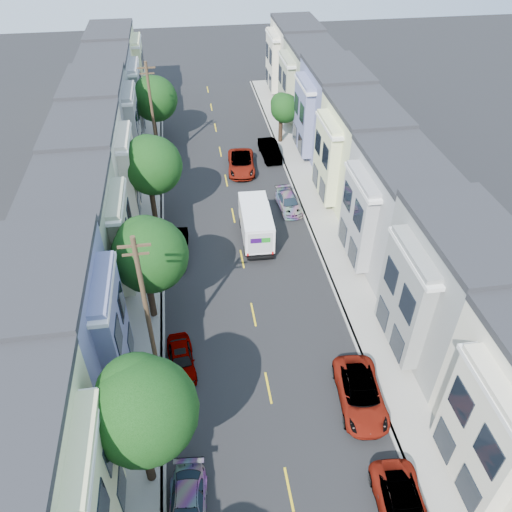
{
  "coord_description": "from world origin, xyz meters",
  "views": [
    {
      "loc": [
        -3.34,
        -17.47,
        24.08
      ],
      "look_at": [
        0.7,
        9.51,
        2.2
      ],
      "focal_mm": 35.0,
      "sensor_mm": 36.0,
      "label": 1
    }
  ],
  "objects_px": {
    "lead_sedan": "(241,163)",
    "parked_left_c": "(181,359)",
    "parked_left_b": "(187,509)",
    "parked_right_b": "(360,394)",
    "fedex_truck": "(256,223)",
    "parked_right_c": "(289,203)",
    "parked_right_a": "(403,511)",
    "tree_b": "(142,411)",
    "tree_e": "(154,99)",
    "parked_left_d": "(176,248)",
    "utility_pole_near": "(147,312)",
    "tree_d": "(151,166)",
    "utility_pole_far": "(153,116)",
    "tree_far_r": "(284,109)",
    "parked_right_d": "(270,150)",
    "tree_c": "(149,256)"
  },
  "relations": [
    {
      "from": "lead_sedan",
      "to": "parked_left_c",
      "type": "height_order",
      "value": "lead_sedan"
    },
    {
      "from": "parked_left_b",
      "to": "parked_right_b",
      "type": "xyz_separation_m",
      "value": [
        9.8,
        4.81,
        0.09
      ]
    },
    {
      "from": "fedex_truck",
      "to": "parked_right_c",
      "type": "height_order",
      "value": "fedex_truck"
    },
    {
      "from": "parked_right_a",
      "to": "parked_right_b",
      "type": "bearing_deg",
      "value": 94.53
    },
    {
      "from": "parked_right_c",
      "to": "tree_b",
      "type": "bearing_deg",
      "value": -119.91
    },
    {
      "from": "tree_e",
      "to": "fedex_truck",
      "type": "height_order",
      "value": "tree_e"
    },
    {
      "from": "parked_left_c",
      "to": "parked_left_d",
      "type": "distance_m",
      "value": 10.85
    },
    {
      "from": "parked_left_b",
      "to": "parked_left_c",
      "type": "bearing_deg",
      "value": 95.38
    },
    {
      "from": "utility_pole_near",
      "to": "parked_left_c",
      "type": "xyz_separation_m",
      "value": [
        1.4,
        0.36,
        -4.5
      ]
    },
    {
      "from": "parked_left_c",
      "to": "tree_b",
      "type": "bearing_deg",
      "value": -106.5
    },
    {
      "from": "tree_d",
      "to": "parked_left_b",
      "type": "xyz_separation_m",
      "value": [
        1.4,
        -24.92,
        -4.45
      ]
    },
    {
      "from": "tree_d",
      "to": "lead_sedan",
      "type": "relative_size",
      "value": 1.36
    },
    {
      "from": "utility_pole_far",
      "to": "parked_left_d",
      "type": "relative_size",
      "value": 2.23
    },
    {
      "from": "tree_far_r",
      "to": "utility_pole_far",
      "type": "xyz_separation_m",
      "value": [
        -13.19,
        -3.28,
        1.43
      ]
    },
    {
      "from": "utility_pole_near",
      "to": "fedex_truck",
      "type": "xyz_separation_m",
      "value": [
        7.72,
        12.41,
        -3.57
      ]
    },
    {
      "from": "tree_b",
      "to": "parked_right_a",
      "type": "bearing_deg",
      "value": -17.89
    },
    {
      "from": "tree_far_r",
      "to": "parked_right_a",
      "type": "distance_m",
      "value": 39.53
    },
    {
      "from": "utility_pole_near",
      "to": "lead_sedan",
      "type": "xyz_separation_m",
      "value": [
        7.98,
        23.77,
        -4.39
      ]
    },
    {
      "from": "tree_d",
      "to": "parked_right_b",
      "type": "relative_size",
      "value": 1.43
    },
    {
      "from": "parked_left_d",
      "to": "parked_right_a",
      "type": "bearing_deg",
      "value": -60.59
    },
    {
      "from": "parked_left_c",
      "to": "parked_right_b",
      "type": "height_order",
      "value": "parked_right_b"
    },
    {
      "from": "utility_pole_near",
      "to": "utility_pole_far",
      "type": "height_order",
      "value": "same"
    },
    {
      "from": "utility_pole_far",
      "to": "tree_far_r",
      "type": "bearing_deg",
      "value": 13.95
    },
    {
      "from": "parked_left_d",
      "to": "parked_right_a",
      "type": "height_order",
      "value": "parked_left_d"
    },
    {
      "from": "lead_sedan",
      "to": "parked_right_c",
      "type": "relative_size",
      "value": 1.34
    },
    {
      "from": "parked_right_d",
      "to": "parked_right_b",
      "type": "bearing_deg",
      "value": -92.86
    },
    {
      "from": "lead_sedan",
      "to": "parked_left_d",
      "type": "height_order",
      "value": "lead_sedan"
    },
    {
      "from": "tree_d",
      "to": "fedex_truck",
      "type": "xyz_separation_m",
      "value": [
        7.73,
        -3.98,
        -3.5
      ]
    },
    {
      "from": "utility_pole_far",
      "to": "parked_right_c",
      "type": "height_order",
      "value": "utility_pole_far"
    },
    {
      "from": "parked_left_b",
      "to": "fedex_truck",
      "type": "bearing_deg",
      "value": 78.57
    },
    {
      "from": "tree_e",
      "to": "parked_left_b",
      "type": "bearing_deg",
      "value": -87.99
    },
    {
      "from": "parked_left_c",
      "to": "parked_left_b",
      "type": "bearing_deg",
      "value": -94.89
    },
    {
      "from": "parked_right_a",
      "to": "tree_far_r",
      "type": "bearing_deg",
      "value": 91.63
    },
    {
      "from": "tree_e",
      "to": "utility_pole_far",
      "type": "distance_m",
      "value": 5.5
    },
    {
      "from": "parked_right_c",
      "to": "parked_left_d",
      "type": "bearing_deg",
      "value": -155.89
    },
    {
      "from": "fedex_truck",
      "to": "parked_left_c",
      "type": "relative_size",
      "value": 1.48
    },
    {
      "from": "tree_d",
      "to": "utility_pole_near",
      "type": "bearing_deg",
      "value": -89.99
    },
    {
      "from": "fedex_truck",
      "to": "parked_right_c",
      "type": "relative_size",
      "value": 1.45
    },
    {
      "from": "tree_far_r",
      "to": "utility_pole_far",
      "type": "bearing_deg",
      "value": -166.05
    },
    {
      "from": "utility_pole_far",
      "to": "parked_left_b",
      "type": "distance_m",
      "value": 34.85
    },
    {
      "from": "tree_b",
      "to": "fedex_truck",
      "type": "distance_m",
      "value": 20.8
    },
    {
      "from": "tree_c",
      "to": "fedex_truck",
      "type": "relative_size",
      "value": 1.27
    },
    {
      "from": "utility_pole_near",
      "to": "parked_left_d",
      "type": "height_order",
      "value": "utility_pole_near"
    },
    {
      "from": "tree_d",
      "to": "parked_left_d",
      "type": "distance_m",
      "value": 6.9
    },
    {
      "from": "tree_e",
      "to": "utility_pole_near",
      "type": "relative_size",
      "value": 0.7
    },
    {
      "from": "parked_right_b",
      "to": "utility_pole_far",
      "type": "bearing_deg",
      "value": 116.05
    },
    {
      "from": "utility_pole_near",
      "to": "parked_right_a",
      "type": "bearing_deg",
      "value": -42.0
    },
    {
      "from": "tree_b",
      "to": "parked_right_c",
      "type": "xyz_separation_m",
      "value": [
        11.2,
        22.87,
        -5.01
      ]
    },
    {
      "from": "utility_pole_far",
      "to": "tree_d",
      "type": "bearing_deg",
      "value": -90.01
    },
    {
      "from": "tree_c",
      "to": "lead_sedan",
      "type": "xyz_separation_m",
      "value": [
        7.98,
        18.9,
        -4.39
      ]
    }
  ]
}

